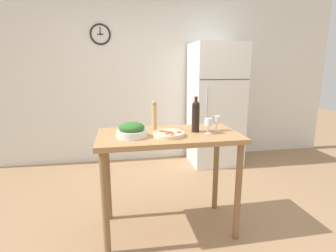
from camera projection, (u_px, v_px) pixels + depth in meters
ground_plane at (169, 227)px, 2.50m from camera, size 14.00×14.00×0.00m
wall_back at (145, 80)px, 4.15m from camera, size 6.40×0.08×2.60m
refrigerator at (215, 105)px, 4.05m from camera, size 0.75×0.71×1.85m
prep_counter at (169, 148)px, 2.33m from camera, size 1.24×0.65×0.93m
wine_bottle at (196, 116)px, 2.33m from camera, size 0.07×0.07×0.32m
wine_glass_near at (208, 123)px, 2.27m from camera, size 0.07×0.07×0.14m
wine_glass_far at (216, 120)px, 2.37m from camera, size 0.07×0.07×0.14m
pepper_mill at (154, 116)px, 2.38m from camera, size 0.05×0.05×0.27m
salad_bowl at (132, 130)px, 2.17m from camera, size 0.25×0.25×0.12m
homemade_pizza at (169, 134)px, 2.21m from camera, size 0.27×0.27×0.04m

